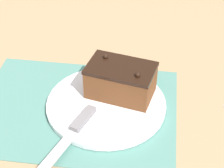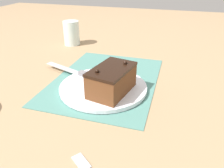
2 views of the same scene
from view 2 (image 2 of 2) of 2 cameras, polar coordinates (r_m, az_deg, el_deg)
The scene contains 6 objects.
ground_plane at distance 0.76m, azimuth -1.60°, elevation 1.10°, with size 3.00×3.00×0.00m, color #9E7F5B.
placemat_woven at distance 0.75m, azimuth -1.60°, elevation 1.23°, with size 0.46×0.34×0.00m, color slate.
cake_plate at distance 0.69m, azimuth -2.30°, elevation -0.80°, with size 0.27×0.27×0.01m.
chocolate_cake at distance 0.63m, azimuth -0.06°, elevation 1.07°, with size 0.17×0.12×0.09m.
serving_knife at distance 0.77m, azimuth -8.51°, elevation 2.92°, with size 0.10×0.24×0.01m.
drinking_glass at distance 1.12m, azimuth -10.53°, elevation 12.96°, with size 0.08×0.08×0.12m.
Camera 2 is at (-0.64, -0.22, 0.34)m, focal length 35.00 mm.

